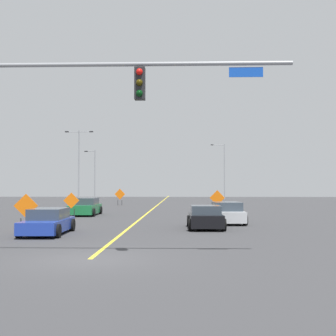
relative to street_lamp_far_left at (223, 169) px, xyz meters
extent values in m
plane|color=#38383A|center=(-9.97, -60.97, -5.16)|extent=(159.34, 159.34, 0.00)
cube|color=yellow|center=(-9.97, -16.70, -5.16)|extent=(0.16, 88.52, 0.01)
cylinder|color=gray|center=(-10.84, -60.97, 1.18)|extent=(14.85, 0.14, 0.14)
cube|color=black|center=(-8.37, -60.97, 0.54)|extent=(0.34, 0.32, 1.05)
sphere|color=red|center=(-8.37, -61.14, 0.89)|extent=(0.22, 0.22, 0.22)
sphere|color=#3C3106|center=(-8.37, -61.14, 0.54)|extent=(0.22, 0.22, 0.22)
sphere|color=black|center=(-8.37, -61.14, 0.19)|extent=(0.22, 0.22, 0.22)
cube|color=#1447B7|center=(-4.92, -60.97, 0.89)|extent=(1.10, 0.03, 0.32)
cylinder|color=gray|center=(0.17, 0.00, -0.47)|extent=(0.16, 0.16, 9.38)
cylinder|color=gray|center=(-0.87, 0.00, 4.06)|extent=(2.07, 0.08, 0.08)
cube|color=#262628|center=(-1.90, 0.00, 4.06)|extent=(0.44, 0.24, 0.14)
cylinder|color=gray|center=(-19.39, -12.11, -1.46)|extent=(0.16, 0.16, 7.40)
cylinder|color=gray|center=(-20.03, -12.11, 2.09)|extent=(1.28, 0.08, 0.08)
cube|color=#262628|center=(-20.67, -12.11, 2.09)|extent=(0.44, 0.24, 0.14)
cylinder|color=gray|center=(-19.62, -21.04, -0.59)|extent=(0.16, 0.16, 9.14)
cylinder|color=gray|center=(-20.38, -21.04, 3.82)|extent=(1.51, 0.08, 0.08)
cube|color=#262628|center=(-21.13, -21.04, 3.82)|extent=(0.44, 0.24, 0.14)
cylinder|color=gray|center=(-18.87, -21.04, 3.82)|extent=(1.51, 0.08, 0.08)
cube|color=#262628|center=(-18.11, -21.04, 3.82)|extent=(0.44, 0.24, 0.14)
cube|color=orange|center=(-15.01, -43.20, -3.87)|extent=(1.15, 0.07, 1.15)
cylinder|color=black|center=(-15.23, -43.20, -4.81)|extent=(0.05, 0.05, 0.70)
cylinder|color=black|center=(-14.78, -43.19, -4.81)|extent=(0.05, 0.05, 0.70)
cube|color=orange|center=(-4.09, -38.45, -3.80)|extent=(1.23, 0.33, 1.26)
cylinder|color=black|center=(-4.33, -38.39, -4.80)|extent=(0.05, 0.05, 0.72)
cylinder|color=black|center=(-3.85, -38.51, -4.80)|extent=(0.05, 0.05, 0.72)
cube|color=orange|center=(-15.67, -50.75, -3.91)|extent=(1.33, 0.18, 1.34)
cylinder|color=black|center=(-15.93, -50.78, -4.88)|extent=(0.05, 0.05, 0.57)
cylinder|color=black|center=(-15.42, -50.72, -4.88)|extent=(0.05, 0.05, 0.57)
cube|color=orange|center=(-14.48, -21.60, -3.83)|extent=(1.31, 0.31, 1.33)
cylinder|color=black|center=(-14.73, -21.55, -4.84)|extent=(0.05, 0.05, 0.65)
cylinder|color=black|center=(-14.23, -21.65, -4.84)|extent=(0.05, 0.05, 0.65)
cube|color=#1E389E|center=(-13.56, -53.70, -4.72)|extent=(1.89, 4.46, 0.57)
cube|color=#333D47|center=(-13.57, -53.47, -4.17)|extent=(1.65, 2.40, 0.53)
cylinder|color=black|center=(-14.38, -55.27, -4.84)|extent=(0.24, 0.65, 0.64)
cylinder|color=black|center=(-12.64, -55.21, -4.84)|extent=(0.24, 0.65, 0.64)
cylinder|color=black|center=(-14.48, -52.18, -4.84)|extent=(0.24, 0.65, 0.64)
cylinder|color=black|center=(-12.73, -52.13, -4.84)|extent=(0.24, 0.65, 0.64)
cube|color=#B7BABF|center=(-4.22, -47.12, -4.67)|extent=(2.04, 4.28, 0.66)
cube|color=#333D47|center=(-4.21, -47.33, -4.08)|extent=(1.76, 2.44, 0.54)
cylinder|color=black|center=(-3.39, -45.61, -4.84)|extent=(0.25, 0.65, 0.64)
cylinder|color=black|center=(-5.20, -45.71, -4.84)|extent=(0.25, 0.65, 0.64)
cylinder|color=black|center=(-3.23, -48.54, -4.84)|extent=(0.25, 0.65, 0.64)
cylinder|color=black|center=(-5.05, -48.63, -4.84)|extent=(0.25, 0.65, 0.64)
cube|color=#196B38|center=(-14.74, -39.76, -4.66)|extent=(1.94, 4.49, 0.69)
cube|color=#333D47|center=(-14.74, -39.53, -4.05)|extent=(1.73, 2.52, 0.54)
cylinder|color=black|center=(-15.67, -41.33, -4.84)|extent=(0.23, 0.64, 0.64)
cylinder|color=black|center=(-13.77, -41.32, -4.84)|extent=(0.23, 0.64, 0.64)
cylinder|color=black|center=(-15.70, -38.20, -4.84)|extent=(0.23, 0.64, 0.64)
cylinder|color=black|center=(-13.80, -38.18, -4.84)|extent=(0.23, 0.64, 0.64)
cube|color=black|center=(-5.70, -50.56, -4.67)|extent=(1.80, 3.84, 0.66)
cube|color=#333D47|center=(-5.70, -50.75, -4.11)|extent=(1.60, 1.94, 0.47)
cylinder|color=black|center=(-4.85, -49.21, -4.84)|extent=(0.23, 0.64, 0.64)
cylinder|color=black|center=(-6.59, -49.24, -4.84)|extent=(0.23, 0.64, 0.64)
cylinder|color=black|center=(-4.81, -51.89, -4.84)|extent=(0.23, 0.64, 0.64)
cylinder|color=black|center=(-6.56, -51.91, -4.84)|extent=(0.23, 0.64, 0.64)
camera|label=1|loc=(-7.00, -75.41, -2.78)|focal=47.89mm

